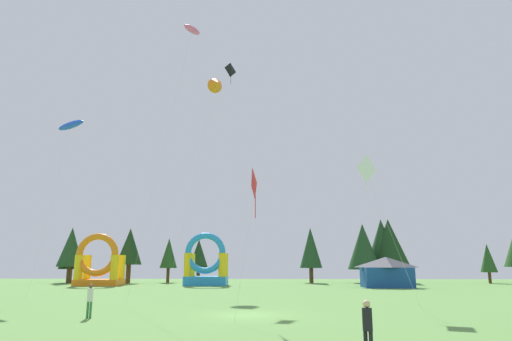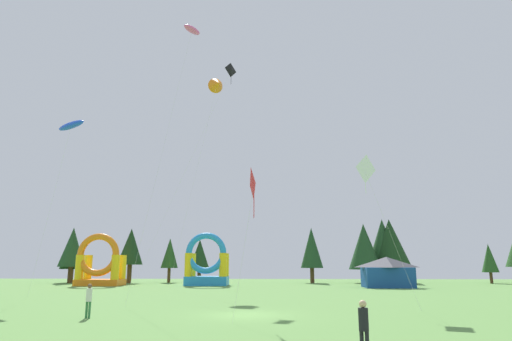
{
  "view_description": "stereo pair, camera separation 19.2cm",
  "coord_description": "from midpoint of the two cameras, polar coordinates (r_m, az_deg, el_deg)",
  "views": [
    {
      "loc": [
        1.43,
        -26.66,
        2.92
      ],
      "look_at": [
        0.0,
        13.94,
        11.43
      ],
      "focal_mm": 31.14,
      "sensor_mm": 36.0,
      "label": 1
    },
    {
      "loc": [
        1.62,
        -26.65,
        2.92
      ],
      "look_at": [
        0.0,
        13.94,
        11.43
      ],
      "focal_mm": 31.14,
      "sensor_mm": 36.0,
      "label": 2
    }
  ],
  "objects": [
    {
      "name": "ground_plane",
      "position": [
        26.86,
        -1.31,
        -18.07
      ],
      "size": [
        120.0,
        120.0,
        0.0
      ],
      "primitive_type": "plane",
      "color": "#5B8C42"
    },
    {
      "name": "kite_orange_delta",
      "position": [
        60.17,
        -5.19,
        10.99
      ],
      "size": [
        6.29,
        3.37,
        27.33
      ],
      "color": "orange",
      "rests_on": "ground_plane"
    },
    {
      "name": "kite_pink_parafoil",
      "position": [
        44.47,
        -8.35,
        17.43
      ],
      "size": [
        3.38,
        8.69,
        25.11
      ],
      "color": "#EA599E",
      "rests_on": "ground_plane"
    },
    {
      "name": "kite_white_diamond",
      "position": [
        31.43,
        13.57,
        -0.04
      ],
      "size": [
        3.74,
        1.12,
        9.89
      ],
      "color": "white",
      "rests_on": "ground_plane"
    },
    {
      "name": "kite_red_diamond",
      "position": [
        24.88,
        -0.09,
        -1.88
      ],
      "size": [
        1.39,
        2.19,
        7.91
      ],
      "color": "red",
      "rests_on": "ground_plane"
    },
    {
      "name": "kite_black_diamond",
      "position": [
        50.59,
        -3.36,
        12.57
      ],
      "size": [
        10.46,
        1.03,
        24.58
      ],
      "color": "black",
      "rests_on": "ground_plane"
    },
    {
      "name": "kite_blue_parafoil",
      "position": [
        44.06,
        -22.79,
        5.39
      ],
      "size": [
        5.0,
        2.88,
        15.94
      ],
      "color": "blue",
      "rests_on": "ground_plane"
    },
    {
      "name": "person_near_camera",
      "position": [
        14.97,
        13.76,
        -18.63
      ],
      "size": [
        0.43,
        0.43,
        1.79
      ],
      "rotation": [
        0.0,
        0.0,
        2.57
      ],
      "color": "black",
      "rests_on": "ground_plane"
    },
    {
      "name": "person_midfield",
      "position": [
        26.72,
        -20.75,
        -15.04
      ],
      "size": [
        0.35,
        0.35,
        1.82
      ],
      "rotation": [
        0.0,
        0.0,
        6.16
      ],
      "color": "#33723F",
      "rests_on": "ground_plane"
    },
    {
      "name": "inflatable_yellow_castle",
      "position": [
        61.3,
        -6.55,
        -12.17
      ],
      "size": [
        5.64,
        3.66,
        6.97
      ],
      "color": "#268CD8",
      "rests_on": "ground_plane"
    },
    {
      "name": "inflatable_orange_dome",
      "position": [
        63.84,
        -19.65,
        -11.51
      ],
      "size": [
        5.84,
        3.81,
        6.84
      ],
      "color": "orange",
      "rests_on": "ground_plane"
    },
    {
      "name": "festival_tent",
      "position": [
        58.5,
        16.31,
        -12.42
      ],
      "size": [
        5.76,
        4.23,
        3.7
      ],
      "color": "#19478C",
      "rests_on": "ground_plane"
    },
    {
      "name": "tree_row_0",
      "position": [
        75.73,
        -22.64,
        -9.43
      ],
      "size": [
        3.62,
        3.62,
        7.86
      ],
      "color": "#4C331E",
      "rests_on": "ground_plane"
    },
    {
      "name": "tree_row_1",
      "position": [
        74.07,
        -22.72,
        -9.08
      ],
      "size": [
        3.9,
        3.9,
        8.3
      ],
      "color": "#4C331E",
      "rests_on": "ground_plane"
    },
    {
      "name": "tree_row_2",
      "position": [
        70.7,
        -15.98,
        -9.4
      ],
      "size": [
        3.78,
        3.78,
        8.12
      ],
      "color": "#4C331E",
      "rests_on": "ground_plane"
    },
    {
      "name": "tree_row_3",
      "position": [
        71.85,
        -11.22,
        -10.4
      ],
      "size": [
        2.66,
        2.66,
        6.78
      ],
      "color": "#4C331E",
      "rests_on": "ground_plane"
    },
    {
      "name": "tree_row_4",
      "position": [
        71.79,
        -7.45,
        -10.64
      ],
      "size": [
        3.15,
        3.15,
        6.64
      ],
      "color": "#4C331E",
      "rests_on": "ground_plane"
    },
    {
      "name": "tree_row_5",
      "position": [
        69.4,
        6.95,
        -9.85
      ],
      "size": [
        3.41,
        3.41,
        8.3
      ],
      "color": "#4C331E",
      "rests_on": "ground_plane"
    },
    {
      "name": "tree_row_6",
      "position": [
        70.63,
        13.53,
        -9.49
      ],
      "size": [
        4.91,
        4.91,
        8.88
      ],
      "color": "#4C331E",
      "rests_on": "ground_plane"
    },
    {
      "name": "tree_row_7",
      "position": [
        73.1,
        15.79,
        -9.01
      ],
      "size": [
        5.21,
        5.21,
        9.76
      ],
      "color": "#4C331E",
      "rests_on": "ground_plane"
    },
    {
      "name": "tree_row_8",
      "position": [
        72.71,
        16.64,
        -8.95
      ],
      "size": [
        6.04,
        6.04,
        9.68
      ],
      "color": "#4C331E",
      "rests_on": "ground_plane"
    },
    {
      "name": "tree_row_9",
      "position": [
        76.25,
        27.56,
        -9.96
      ],
      "size": [
        2.39,
        2.39,
        5.79
      ],
      "color": "#4C331E",
      "rests_on": "ground_plane"
    }
  ]
}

